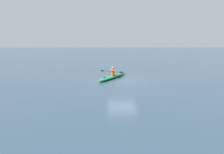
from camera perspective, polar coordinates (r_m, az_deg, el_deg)
The scene contains 3 objects.
ground_plane at distance 17.07m, azimuth 2.98°, elevation -1.14°, with size 160.00×160.00×0.00m, color #283D4C.
kayak at distance 18.21m, azimuth 0.29°, elevation 0.14°, with size 3.12×4.63×0.32m.
kayaker at distance 18.05m, azimuth 0.15°, elevation 1.65°, with size 2.11×1.28×0.79m.
Camera 1 is at (1.24, 16.66, 3.51)m, focal length 31.07 mm.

